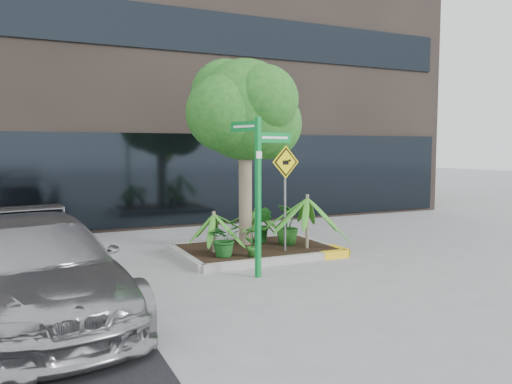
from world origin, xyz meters
name	(u,v)px	position (x,y,z in m)	size (l,w,h in m)	color
ground	(253,257)	(0.00, 0.00, 0.00)	(80.00, 80.00, 0.00)	gray
building	(166,1)	(0.50, 8.50, 7.50)	(18.00, 8.00, 15.00)	#2D2621
planter	(258,249)	(0.23, 0.27, 0.10)	(3.35, 2.36, 0.15)	#9E9E99
tree	(245,110)	(0.14, 0.75, 3.11)	(2.84, 2.52, 4.26)	gray
palm_front	(307,198)	(1.14, -0.27, 1.23)	(1.30, 1.30, 1.44)	gray
palm_left	(214,214)	(-0.81, 0.19, 0.94)	(0.95, 0.95, 1.06)	gray
palm_back	(256,211)	(0.54, 1.04, 0.84)	(0.84, 0.84, 0.93)	gray
parked_car	(39,269)	(-4.16, -2.17, 0.67)	(1.88, 4.63, 1.34)	#9F9FA3
shrub_a	(224,238)	(-0.77, -0.29, 0.51)	(0.65, 0.65, 0.72)	#164F19
shrub_b	(287,225)	(0.94, 0.26, 0.60)	(0.50, 0.50, 0.90)	#21601D
shrub_c	(252,239)	(-0.27, -0.55, 0.49)	(0.36, 0.36, 0.69)	#255F1D
shrub_d	(263,225)	(0.55, 0.70, 0.56)	(0.45, 0.45, 0.82)	#19571A
street_sign_post	(258,179)	(-0.56, -1.43, 1.74)	(0.96, 0.82, 2.82)	#0B7F2F
cattle_sign	(285,180)	(0.58, -0.33, 1.63)	(0.67, 0.14, 2.19)	slate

